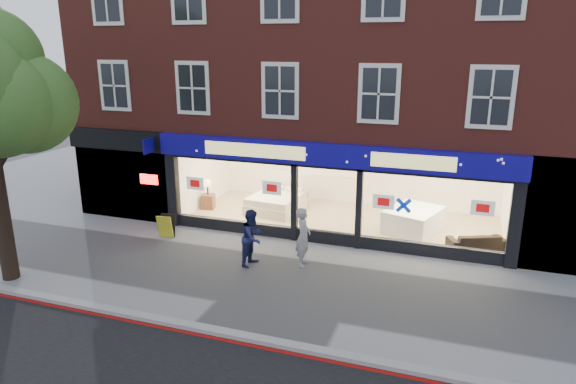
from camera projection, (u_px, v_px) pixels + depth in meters
The scene contains 12 objects.
ground at pixel (295, 284), 13.74m from camera, with size 120.00×120.00×0.00m, color gray.
kerb_line at pixel (250, 345), 10.92m from camera, with size 60.00×0.10×0.01m, color #8C0A07.
kerb_stone at pixel (253, 338), 11.09m from camera, with size 60.00×0.25×0.12m, color gray.
showroom_floor at pixel (341, 220), 18.48m from camera, with size 11.00×4.50×0.10m, color tan.
building at pixel (357, 29), 18.16m from camera, with size 19.00×8.26×10.30m.
display_bed at pixel (278, 201), 19.41m from camera, with size 2.02×2.36×1.24m.
bedside_table at pixel (208, 201), 19.59m from camera, with size 0.45×0.45×0.55m, color brown.
mattress_stack at pixel (414, 220), 17.27m from camera, with size 2.04×2.29×0.75m.
sofa at pixel (476, 241), 15.74m from camera, with size 1.71×0.67×0.50m, color black.
a_board at pixel (166, 226), 16.91m from camera, with size 0.51×0.33×0.79m, color gold.
pedestrian_grey at pixel (303, 237), 14.68m from camera, with size 0.63×0.41×1.73m, color #919398.
pedestrian_blue at pixel (253, 237), 14.71m from camera, with size 0.81×0.63×1.67m, color #181C45.
Camera 1 is at (3.90, -11.88, 6.20)m, focal length 32.00 mm.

